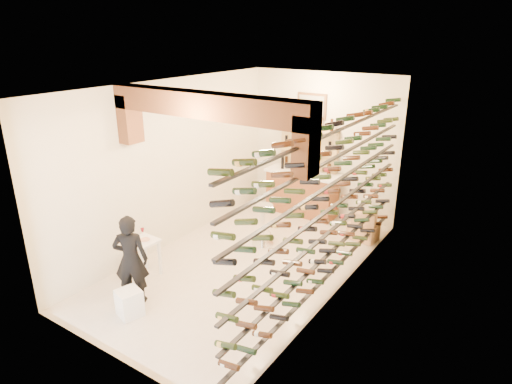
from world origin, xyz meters
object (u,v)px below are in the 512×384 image
Objects in this scene: crate_lower at (363,232)px; back_counter at (302,192)px; tasting_table at (143,247)px; chrome_barstool at (263,222)px; white_stool at (129,303)px; person at (131,260)px; wine_rack at (328,202)px.

back_counter is at bearing 162.85° from crate_lower.
tasting_table is 2.37m from chrome_barstool.
white_stool is 0.49× the size of chrome_barstool.
white_stool is at bearing -114.16° from crate_lower.
white_stool is 0.64m from person.
person is at bearing -118.32° from crate_lower.
wine_rack is 10.13× the size of crate_lower.
person is at bearing 128.11° from white_stool.
back_counter reaches higher than crate_lower.
tasting_table is at bearing -88.51° from person.
wine_rack is at bearing -25.01° from chrome_barstool.
wine_rack reaches higher than crate_lower.
chrome_barstool is (0.63, 2.75, -0.24)m from person.
back_counter is (-1.83, 2.65, -1.02)m from wine_rack.
chrome_barstool is at bearing 154.99° from wine_rack.
chrome_barstool is (0.13, -1.85, -0.05)m from back_counter.
tasting_table is 1.20m from white_stool.
tasting_table reaches higher than white_stool.
tasting_table is at bearing -127.45° from crate_lower.
person reaches higher than tasting_table.
white_stool reaches higher than crate_lower.
tasting_table is 1.96× the size of white_stool.
wine_rack reaches higher than chrome_barstool.
wine_rack is 3.36m from white_stool.
person is (0.44, -0.64, 0.18)m from tasting_table.
person is (-0.23, 0.30, 0.52)m from white_stool.
chrome_barstool is (-1.70, 0.79, -1.06)m from wine_rack.
crate_lower is at bearing 93.53° from wine_rack.
person is at bearing -139.98° from wine_rack.
person is 2.83m from chrome_barstool.
person reaches higher than crate_lower.
chrome_barstool is at bearing -139.78° from crate_lower.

